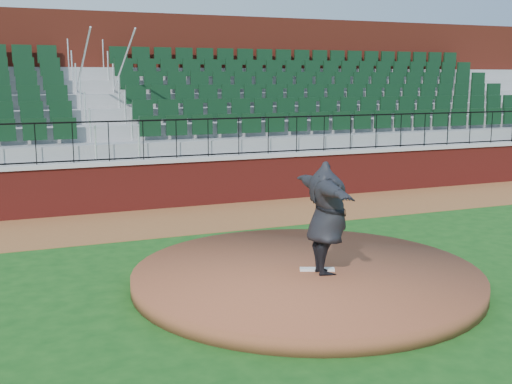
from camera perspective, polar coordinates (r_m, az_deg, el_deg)
ground at (r=10.79m, az=3.05°, el=-8.12°), size 90.00×90.00×0.00m
warning_track at (r=15.66m, az=-5.42°, el=-2.34°), size 34.00×3.20×0.01m
field_wall at (r=17.06m, az=-7.02°, el=0.70°), size 34.00×0.35×1.20m
wall_cap at (r=16.97m, az=-7.07°, el=2.86°), size 34.00×0.45×0.10m
wall_railing at (r=16.91m, az=-7.11°, el=4.71°), size 34.00×0.05×1.00m
seating_stands at (r=19.51m, az=-9.27°, el=6.84°), size 34.00×5.10×4.60m
concourse_wall at (r=22.22m, az=-10.96°, el=8.34°), size 34.00×0.50×5.50m
pitchers_mound at (r=10.74m, az=4.50°, el=-7.52°), size 5.75×5.75×0.25m
pitching_rubber at (r=10.66m, az=5.47°, el=-6.87°), size 0.58×0.35×0.04m
pitcher at (r=10.28m, az=6.31°, el=-2.34°), size 0.93×2.32×1.84m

